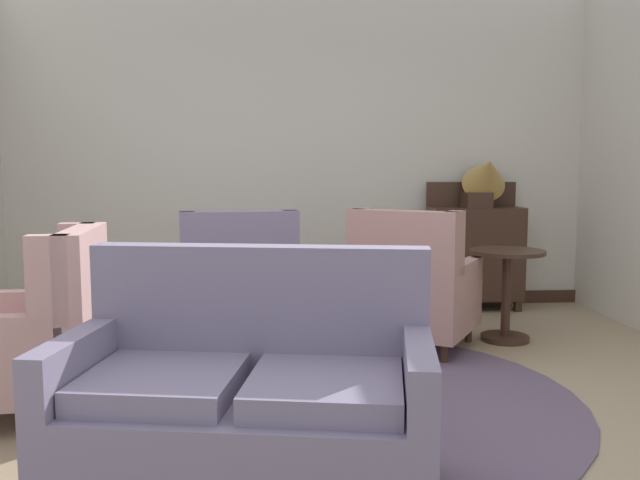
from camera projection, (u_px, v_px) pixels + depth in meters
name	position (u px, v px, depth m)	size (l,w,h in m)	color
ground	(322.00, 419.00, 3.58)	(8.26, 8.26, 0.00)	#9E896B
wall_back	(299.00, 152.00, 6.34)	(5.68, 0.08, 2.95)	beige
baseboard_back	(300.00, 300.00, 6.44)	(5.52, 0.03, 0.12)	#382319
area_rug	(318.00, 399.00, 3.87)	(3.02, 3.02, 0.01)	#5B4C60
coffee_table	(299.00, 338.00, 3.73)	(0.91, 0.91, 0.47)	#382319
porcelain_vase	(292.00, 301.00, 3.71)	(0.17, 0.17, 0.30)	#384C93
settee	(248.00, 394.00, 2.74)	(1.59, 1.02, 0.99)	slate
armchair_far_left	(238.00, 287.00, 5.03)	(0.93, 0.94, 1.02)	slate
armchair_foreground_right	(413.00, 290.00, 4.89)	(1.08, 1.09, 1.04)	tan
armchair_near_sideboard	(34.00, 336.00, 3.63)	(0.91, 0.85, 1.01)	tan
side_table	(506.00, 286.00, 5.14)	(0.57, 0.57, 0.70)	#382319
sideboard	(475.00, 252.00, 6.26)	(0.85, 0.37, 1.19)	#382319
gramophone	(485.00, 176.00, 6.10)	(0.46, 0.57, 0.58)	#382319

